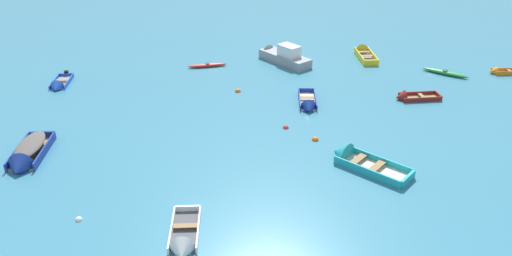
{
  "coord_description": "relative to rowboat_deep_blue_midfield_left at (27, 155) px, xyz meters",
  "views": [
    {
      "loc": [
        -6.8,
        -8.6,
        14.25
      ],
      "look_at": [
        0.0,
        17.97,
        0.15
      ],
      "focal_mm": 34.45,
      "sensor_mm": 36.0,
      "label": 1
    }
  ],
  "objects": [
    {
      "name": "rowboat_turquoise_distant_center",
      "position": [
        17.64,
        -4.65,
        -0.16
      ],
      "size": [
        3.87,
        4.63,
        1.48
      ],
      "color": "beige",
      "rests_on": "ground_plane"
    },
    {
      "name": "rowboat_maroon_center",
      "position": [
        25.09,
        2.4,
        -0.22
      ],
      "size": [
        3.35,
        1.52,
        1.04
      ],
      "color": "#99754C",
      "rests_on": "ground_plane"
    },
    {
      "name": "kayak_green_outer_right",
      "position": [
        30.54,
        6.14,
        -0.21
      ],
      "size": [
        2.8,
        3.23,
        0.35
      ],
      "color": "#288C3D",
      "rests_on": "ground_plane"
    },
    {
      "name": "motor_launch_grey_outer_left",
      "position": [
        18.68,
        12.36,
        0.18
      ],
      "size": [
        3.76,
        5.67,
        1.92
      ],
      "color": "gray",
      "rests_on": "ground_plane"
    },
    {
      "name": "rowboat_deep_blue_midfield_left",
      "position": [
        0.0,
        0.0,
        0.0
      ],
      "size": [
        2.31,
        4.61,
        1.44
      ],
      "color": "#99754C",
      "rests_on": "ground_plane"
    },
    {
      "name": "rowboat_white_near_camera",
      "position": [
        7.62,
        -9.31,
        -0.21
      ],
      "size": [
        1.88,
        3.61,
        1.15
      ],
      "color": "#4C4C51",
      "rests_on": "ground_plane"
    },
    {
      "name": "mooring_buoy_central",
      "position": [
        3.1,
        -6.29,
        -0.37
      ],
      "size": [
        0.33,
        0.33,
        0.33
      ],
      "primitive_type": "sphere",
      "color": "silver",
      "rests_on": "ground_plane"
    },
    {
      "name": "mooring_buoy_far_field",
      "position": [
        15.26,
        0.29,
        -0.37
      ],
      "size": [
        0.38,
        0.38,
        0.38
      ],
      "primitive_type": "sphere",
      "color": "red",
      "rests_on": "ground_plane"
    },
    {
      "name": "rowboat_blue_far_right",
      "position": [
        0.62,
        10.98,
        -0.23
      ],
      "size": [
        1.64,
        3.46,
        1.06
      ],
      "color": "gray",
      "rests_on": "ground_plane"
    },
    {
      "name": "mooring_buoy_between_boats_right",
      "position": [
        16.51,
        -1.69,
        -0.37
      ],
      "size": [
        0.42,
        0.42,
        0.42
      ],
      "primitive_type": "sphere",
      "color": "orange",
      "rests_on": "ground_plane"
    },
    {
      "name": "kayak_red_back_row_right",
      "position": [
        12.25,
        12.64,
        -0.22
      ],
      "size": [
        3.29,
        0.61,
        0.31
      ],
      "color": "red",
      "rests_on": "ground_plane"
    },
    {
      "name": "rowboat_deep_blue_cluster_inner",
      "position": [
        17.69,
        2.88,
        -0.19
      ],
      "size": [
        2.09,
        3.76,
        1.07
      ],
      "color": "beige",
      "rests_on": "ground_plane"
    },
    {
      "name": "rowboat_orange_back_row_left",
      "position": [
        34.96,
        5.22,
        -0.23
      ],
      "size": [
        2.91,
        1.35,
        0.79
      ],
      "color": "gray",
      "rests_on": "ground_plane"
    },
    {
      "name": "rowboat_yellow_far_left",
      "position": [
        26.23,
        12.19,
        -0.15
      ],
      "size": [
        1.99,
        4.29,
        1.15
      ],
      "color": "gray",
      "rests_on": "ground_plane"
    },
    {
      "name": "mooring_buoy_near_foreground",
      "position": [
        13.59,
        6.82,
        -0.37
      ],
      "size": [
        0.45,
        0.45,
        0.45
      ],
      "primitive_type": "sphere",
      "color": "orange",
      "rests_on": "ground_plane"
    }
  ]
}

